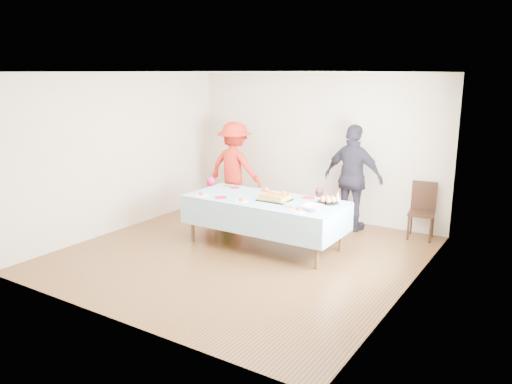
# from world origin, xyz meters

# --- Properties ---
(ground) EXTENTS (5.00, 5.00, 0.00)m
(ground) POSITION_xyz_m (0.00, 0.00, 0.00)
(ground) COLOR #472B14
(ground) RESTS_ON ground
(room_walls) EXTENTS (5.04, 5.04, 2.72)m
(room_walls) POSITION_xyz_m (0.05, 0.00, 1.77)
(room_walls) COLOR beige
(room_walls) RESTS_ON ground
(party_table) EXTENTS (2.50, 1.10, 0.78)m
(party_table) POSITION_xyz_m (0.12, 0.48, 0.72)
(party_table) COLOR #56361D
(party_table) RESTS_ON ground
(birthday_cake) EXTENTS (0.48, 0.37, 0.09)m
(birthday_cake) POSITION_xyz_m (0.30, 0.47, 0.82)
(birthday_cake) COLOR black
(birthday_cake) RESTS_ON party_table
(rolls_tray) EXTENTS (0.33, 0.33, 0.10)m
(rolls_tray) POSITION_xyz_m (1.06, 0.77, 0.82)
(rolls_tray) COLOR black
(rolls_tray) RESTS_ON party_table
(punch_bowl) EXTENTS (0.30, 0.30, 0.07)m
(punch_bowl) POSITION_xyz_m (1.04, 0.27, 0.82)
(punch_bowl) COLOR silver
(punch_bowl) RESTS_ON party_table
(party_hat) EXTENTS (0.10, 0.10, 0.17)m
(party_hat) POSITION_xyz_m (1.14, 0.94, 0.86)
(party_hat) COLOR silver
(party_hat) RESTS_ON party_table
(fork_pile) EXTENTS (0.24, 0.18, 0.07)m
(fork_pile) POSITION_xyz_m (0.65, 0.26, 0.81)
(fork_pile) COLOR white
(fork_pile) RESTS_ON party_table
(plate_red_far_a) EXTENTS (0.16, 0.16, 0.01)m
(plate_red_far_a) POSITION_xyz_m (-0.71, 0.84, 0.79)
(plate_red_far_a) COLOR red
(plate_red_far_a) RESTS_ON party_table
(plate_red_far_b) EXTENTS (0.16, 0.16, 0.01)m
(plate_red_far_b) POSITION_xyz_m (-0.14, 0.93, 0.79)
(plate_red_far_b) COLOR red
(plate_red_far_b) RESTS_ON party_table
(plate_red_far_c) EXTENTS (0.18, 0.18, 0.01)m
(plate_red_far_c) POSITION_xyz_m (0.24, 0.87, 0.79)
(plate_red_far_c) COLOR red
(plate_red_far_c) RESTS_ON party_table
(plate_red_far_d) EXTENTS (0.19, 0.19, 0.01)m
(plate_red_far_d) POSITION_xyz_m (0.68, 0.88, 0.79)
(plate_red_far_d) COLOR red
(plate_red_far_d) RESTS_ON party_table
(plate_red_near) EXTENTS (0.19, 0.19, 0.01)m
(plate_red_near) POSITION_xyz_m (-0.50, 0.15, 0.79)
(plate_red_near) COLOR red
(plate_red_near) RESTS_ON party_table
(plate_white_left) EXTENTS (0.23, 0.23, 0.01)m
(plate_white_left) POSITION_xyz_m (-0.84, 0.10, 0.79)
(plate_white_left) COLOR white
(plate_white_left) RESTS_ON party_table
(plate_white_mid) EXTENTS (0.21, 0.21, 0.01)m
(plate_white_mid) POSITION_xyz_m (-0.09, 0.13, 0.79)
(plate_white_mid) COLOR white
(plate_white_mid) RESTS_ON party_table
(plate_white_right) EXTENTS (0.22, 0.22, 0.01)m
(plate_white_right) POSITION_xyz_m (0.89, 0.12, 0.79)
(plate_white_right) COLOR white
(plate_white_right) RESTS_ON party_table
(dining_chair) EXTENTS (0.46, 0.46, 0.94)m
(dining_chair) POSITION_xyz_m (2.09, 2.28, 0.52)
(dining_chair) COLOR black
(dining_chair) RESTS_ON ground
(toddler_left) EXTENTS (0.37, 0.29, 0.90)m
(toddler_left) POSITION_xyz_m (-1.26, 0.90, 0.45)
(toddler_left) COLOR #D71A5D
(toddler_left) RESTS_ON ground
(toddler_mid) EXTENTS (0.46, 0.38, 0.80)m
(toddler_mid) POSITION_xyz_m (-0.90, 0.90, 0.40)
(toddler_mid) COLOR #297C2D
(toddler_mid) RESTS_ON ground
(toddler_right) EXTENTS (0.45, 0.40, 0.76)m
(toddler_right) POSITION_xyz_m (0.44, 1.74, 0.38)
(toddler_right) COLOR #D27462
(toddler_right) RESTS_ON ground
(adult_left) EXTENTS (1.15, 0.67, 1.77)m
(adult_left) POSITION_xyz_m (-1.47, 1.93, 0.89)
(adult_left) COLOR red
(adult_left) RESTS_ON ground
(adult_right) EXTENTS (1.12, 0.55, 1.85)m
(adult_right) POSITION_xyz_m (0.94, 2.04, 0.92)
(adult_right) COLOR #282432
(adult_right) RESTS_ON ground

